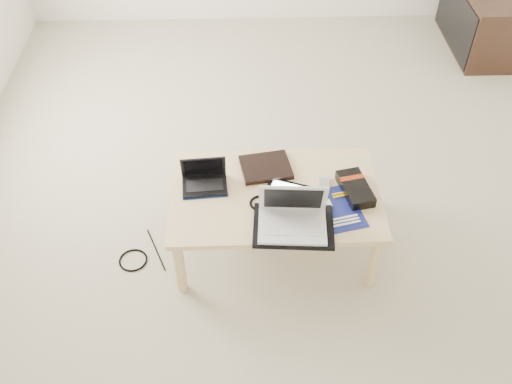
{
  "coord_description": "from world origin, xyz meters",
  "views": [
    {
      "loc": [
        -0.19,
        -2.78,
        2.5
      ],
      "look_at": [
        -0.12,
        -0.66,
        0.41
      ],
      "focal_mm": 40.0,
      "sensor_mm": 36.0,
      "label": 1
    }
  ],
  "objects_px": {
    "media_cabinet": "(479,19)",
    "netbook": "(204,180)",
    "white_laptop": "(293,217)",
    "coffee_table": "(275,200)",
    "gpu_box": "(355,189)"
  },
  "relations": [
    {
      "from": "coffee_table",
      "to": "white_laptop",
      "type": "xyz_separation_m",
      "value": [
        0.07,
        -0.24,
        0.12
      ]
    },
    {
      "from": "netbook",
      "to": "white_laptop",
      "type": "xyz_separation_m",
      "value": [
        0.44,
        -0.31,
        0.03
      ]
    },
    {
      "from": "media_cabinet",
      "to": "coffee_table",
      "type": "bearing_deg",
      "value": -130.25
    },
    {
      "from": "coffee_table",
      "to": "netbook",
      "type": "relative_size",
      "value": 4.45
    },
    {
      "from": "media_cabinet",
      "to": "netbook",
      "type": "relative_size",
      "value": 3.64
    },
    {
      "from": "media_cabinet",
      "to": "white_laptop",
      "type": "xyz_separation_m",
      "value": [
        -1.72,
        -2.35,
        0.22
      ]
    },
    {
      "from": "media_cabinet",
      "to": "white_laptop",
      "type": "distance_m",
      "value": 2.92
    },
    {
      "from": "media_cabinet",
      "to": "gpu_box",
      "type": "height_order",
      "value": "media_cabinet"
    },
    {
      "from": "coffee_table",
      "to": "gpu_box",
      "type": "relative_size",
      "value": 3.94
    },
    {
      "from": "media_cabinet",
      "to": "white_laptop",
      "type": "height_order",
      "value": "white_laptop"
    },
    {
      "from": "coffee_table",
      "to": "media_cabinet",
      "type": "bearing_deg",
      "value": 49.75
    },
    {
      "from": "coffee_table",
      "to": "netbook",
      "type": "xyz_separation_m",
      "value": [
        -0.37,
        0.08,
        0.08
      ]
    },
    {
      "from": "coffee_table",
      "to": "white_laptop",
      "type": "distance_m",
      "value": 0.27
    },
    {
      "from": "netbook",
      "to": "coffee_table",
      "type": "bearing_deg",
      "value": -11.45
    },
    {
      "from": "coffee_table",
      "to": "media_cabinet",
      "type": "xyz_separation_m",
      "value": [
        1.79,
        2.11,
        -0.1
      ]
    }
  ]
}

